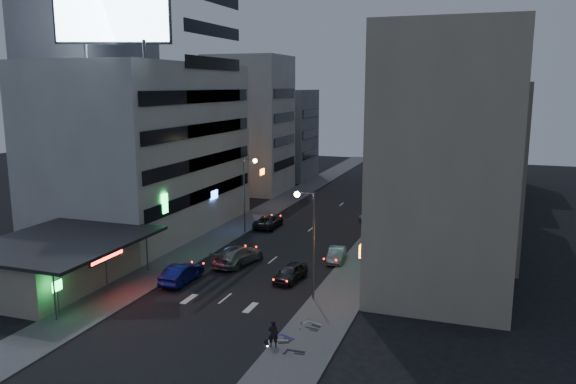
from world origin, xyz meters
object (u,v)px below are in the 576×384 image
at_px(parked_car_left, 269,221).
at_px(road_car_silver, 238,255).
at_px(scooter_black_b, 320,322).
at_px(scooter_silver_b, 324,317).
at_px(parked_car_right_far, 371,214).
at_px(scooter_silver_a, 289,331).
at_px(parked_car_right_near, 290,273).
at_px(scooter_black_a, 306,343).
at_px(person, 273,334).
at_px(parked_car_right_mid, 336,255).
at_px(road_car_blue, 182,273).
at_px(scooter_blue, 296,331).

distance_m(parked_car_left, road_car_silver, 13.47).
relative_size(road_car_silver, scooter_black_b, 3.55).
height_order(road_car_silver, scooter_silver_b, road_car_silver).
xyz_separation_m(parked_car_right_far, scooter_silver_a, (1.40, -33.68, -0.01)).
relative_size(parked_car_right_near, parked_car_right_far, 0.84).
relative_size(parked_car_right_near, scooter_black_b, 2.52).
relative_size(scooter_black_a, scooter_silver_b, 0.92).
distance_m(parked_car_right_far, scooter_black_a, 34.97).
relative_size(parked_car_right_near, person, 2.43).
distance_m(parked_car_right_mid, parked_car_left, 14.11).
height_order(parked_car_right_near, road_car_blue, road_car_blue).
relative_size(road_car_blue, road_car_silver, 0.81).
bearing_deg(parked_car_right_near, parked_car_left, 124.02).
bearing_deg(road_car_silver, person, 132.38).
height_order(road_car_blue, road_car_silver, road_car_silver).
bearing_deg(scooter_black_b, road_car_silver, 54.08).
bearing_deg(scooter_black_b, parked_car_left, 37.83).
xyz_separation_m(scooter_black_a, scooter_black_b, (-0.11, 3.26, -0.04)).
bearing_deg(road_car_silver, scooter_black_a, 138.12).
xyz_separation_m(parked_car_right_mid, scooter_silver_a, (1.28, -16.73, 0.06)).
bearing_deg(scooter_silver_a, parked_car_right_mid, -17.76).
bearing_deg(road_car_blue, parked_car_right_mid, -137.50).
distance_m(road_car_blue, scooter_blue, 13.97).
bearing_deg(road_car_silver, scooter_silver_b, 147.29).
bearing_deg(scooter_black_b, person, 158.47).
bearing_deg(scooter_black_b, scooter_blue, 160.86).
bearing_deg(scooter_blue, road_car_silver, 60.36).
xyz_separation_m(road_car_silver, scooter_silver_a, (9.37, -13.05, -0.14)).
xyz_separation_m(parked_car_right_mid, scooter_silver_b, (2.77, -13.96, 0.07)).
distance_m(parked_car_right_near, parked_car_right_far, 23.26).
distance_m(parked_car_right_mid, scooter_black_b, 14.88).
bearing_deg(parked_car_left, scooter_silver_b, 117.19).
xyz_separation_m(scooter_silver_a, scooter_black_b, (1.40, 2.10, -0.08)).
xyz_separation_m(road_car_silver, scooter_black_b, (10.77, -10.96, -0.22)).
xyz_separation_m(person, scooter_silver_b, (2.07, 3.97, -0.26)).
distance_m(scooter_black_a, scooter_blue, 1.79).
bearing_deg(scooter_silver_a, scooter_silver_b, -50.34).
bearing_deg(road_car_blue, scooter_silver_b, 161.50).
bearing_deg(parked_car_right_far, parked_car_right_mid, -85.01).
relative_size(parked_car_right_near, scooter_black_a, 2.32).
xyz_separation_m(scooter_black_b, scooter_silver_b, (0.09, 0.68, 0.09)).
bearing_deg(parked_car_right_mid, parked_car_right_far, 84.05).
xyz_separation_m(parked_car_right_mid, scooter_blue, (1.66, -16.51, 0.02)).
distance_m(parked_car_right_near, scooter_silver_b, 9.23).
relative_size(parked_car_right_near, parked_car_left, 0.82).
relative_size(parked_car_right_near, parked_car_right_mid, 1.06).
xyz_separation_m(road_car_silver, scooter_silver_b, (10.86, -10.27, -0.13)).
height_order(scooter_blue, scooter_black_b, scooter_blue).
relative_size(parked_car_left, scooter_silver_a, 2.64).
distance_m(parked_car_right_far, scooter_silver_b, 31.04).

